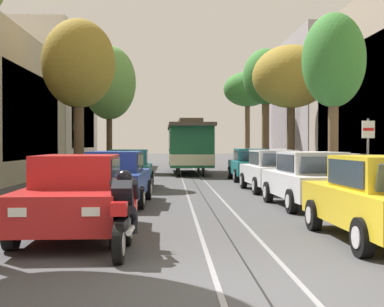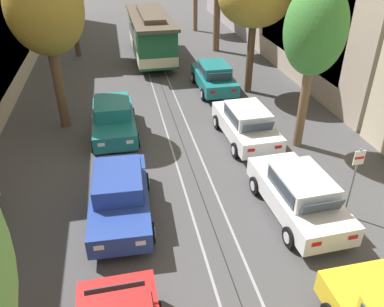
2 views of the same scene
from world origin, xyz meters
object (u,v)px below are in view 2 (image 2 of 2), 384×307
Objects in this scene: parked_car_blue_second_left at (120,195)px; cable_car_trolley at (151,36)px; street_tree_kerb_left_second at (45,10)px; parked_car_teal_mid_left at (114,119)px; street_tree_kerb_right_second at (315,32)px; parked_car_white_second_right at (299,194)px; parked_car_white_mid_right at (246,124)px; street_sign_post at (354,175)px; parked_car_teal_fourth_right at (214,77)px.

parked_car_blue_second_left is 0.48× the size of cable_car_trolley.
street_tree_kerb_left_second is 0.79× the size of cable_car_trolley.
street_tree_kerb_right_second is at bearing -17.99° from parked_car_teal_mid_left.
parked_car_blue_second_left and parked_car_white_second_right have the same top height.
parked_car_white_mid_right is at bearing -21.00° from street_tree_kerb_left_second.
street_sign_post reaches higher than parked_car_teal_mid_left.
street_tree_kerb_right_second is at bearing 64.97° from parked_car_white_second_right.
parked_car_blue_second_left is 5.71m from parked_car_white_second_right.
street_tree_kerb_left_second reaches higher than parked_car_blue_second_left.
street_sign_post is (7.15, -1.44, 0.77)m from parked_car_blue_second_left.
parked_car_white_second_right is 1.01× the size of parked_car_teal_fourth_right.
parked_car_teal_fourth_right is at bearing 20.85° from street_tree_kerb_left_second.
street_tree_kerb_right_second is 0.72× the size of cable_car_trolley.
cable_car_trolley reaches higher than parked_car_blue_second_left.
parked_car_white_second_right is 0.48× the size of cable_car_trolley.
cable_car_trolley reaches higher than street_sign_post.
street_sign_post reaches higher than parked_car_teal_fourth_right.
parked_car_white_second_right is at bearing 165.79° from street_sign_post.
parked_car_white_second_right is 1.00× the size of parked_car_white_mid_right.
parked_car_teal_fourth_right is at bearing 89.21° from parked_car_white_mid_right.
parked_car_white_mid_right is 0.61× the size of street_tree_kerb_left_second.
parked_car_white_mid_right is 1.76× the size of street_sign_post.
street_tree_kerb_left_second is 1.09× the size of street_tree_kerb_right_second.
parked_car_white_second_right is (5.61, -1.05, 0.00)m from parked_car_blue_second_left.
street_tree_kerb_left_second reaches higher than parked_car_teal_mid_left.
parked_car_teal_fourth_right is 1.74× the size of street_sign_post.
parked_car_teal_mid_left is at bearing -31.52° from street_tree_kerb_left_second.
parked_car_teal_fourth_right is 0.48× the size of cable_car_trolley.
parked_car_teal_mid_left is 0.99× the size of parked_car_white_second_right.
parked_car_white_second_right is at bearing -89.21° from parked_car_white_mid_right.
parked_car_teal_mid_left is at bearing 135.16° from street_sign_post.
street_tree_kerb_right_second reaches higher than parked_car_white_second_right.
street_tree_kerb_right_second is (2.00, 4.28, 3.99)m from parked_car_white_second_right.
parked_car_white_mid_right is at bearing 90.79° from parked_car_white_second_right.
street_tree_kerb_right_second is at bearing -73.91° from parked_car_teal_fourth_right.
parked_car_white_second_right is at bearing -10.60° from parked_car_blue_second_left.
street_tree_kerb_left_second is at bearing 137.90° from street_sign_post.
parked_car_blue_second_left is 0.67× the size of street_tree_kerb_right_second.
parked_car_teal_mid_left and parked_car_white_second_right have the same top height.
parked_car_blue_second_left and parked_car_white_mid_right have the same top height.
street_sign_post is at bearing -76.32° from cable_car_trolley.
street_sign_post is (9.45, -8.54, -3.64)m from street_tree_kerb_left_second.
parked_car_teal_mid_left is 10.18m from street_sign_post.
street_tree_kerb_right_second is 14.44m from cable_car_trolley.
parked_car_teal_fourth_right is at bearing 89.94° from parked_car_white_second_right.
parked_car_teal_mid_left is 5.14m from street_tree_kerb_left_second.
street_tree_kerb_left_second reaches higher than parked_car_teal_fourth_right.
parked_car_white_mid_right is 0.48× the size of cable_car_trolley.
street_sign_post is at bearing -82.50° from parked_car_teal_fourth_right.
parked_car_teal_mid_left is 1.00× the size of parked_car_teal_fourth_right.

